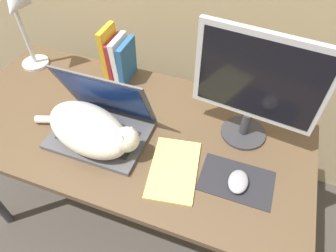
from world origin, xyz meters
name	(u,v)px	position (x,y,z in m)	size (l,w,h in m)	color
desk	(130,136)	(0.00, 0.36, 0.68)	(1.48, 0.73, 0.75)	brown
laptop	(102,123)	(-0.07, 0.30, 0.80)	(0.37, 0.28, 0.27)	#4C4C51
cat	(90,129)	(-0.08, 0.23, 0.83)	(0.48, 0.29, 0.15)	beige
external_monitor	(256,86)	(0.45, 0.48, 1.00)	(0.44, 0.18, 0.45)	#333338
mousepad	(236,181)	(0.47, 0.25, 0.75)	(0.25, 0.16, 0.00)	#232328
computer_mouse	(238,182)	(0.48, 0.24, 0.77)	(0.07, 0.10, 0.03)	#99999E
book_row	(118,58)	(-0.17, 0.64, 0.86)	(0.11, 0.15, 0.25)	gold
desk_lamp	(19,19)	(-0.58, 0.55, 1.02)	(0.17, 0.17, 0.40)	silver
notepad	(174,169)	(0.25, 0.22, 0.75)	(0.21, 0.29, 0.01)	#E5DB6B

